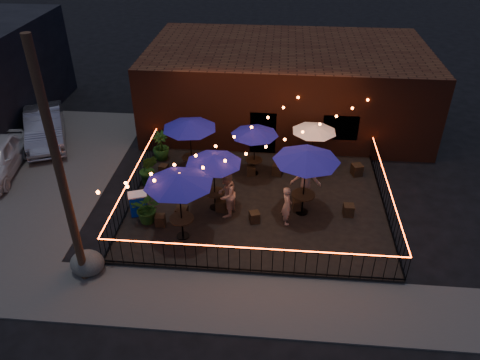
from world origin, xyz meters
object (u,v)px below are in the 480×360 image
(cafe_table_5, at_px, (314,129))
(cafe_table_0, at_px, (178,180))
(utility_pole, at_px, (61,175))
(cafe_table_3, at_px, (255,132))
(cafe_table_1, at_px, (189,125))
(cafe_table_4, at_px, (307,157))
(cooler, at_px, (138,204))
(boulder, at_px, (87,263))
(cafe_table_2, at_px, (214,160))

(cafe_table_5, bearing_deg, cafe_table_0, -132.68)
(utility_pole, xyz_separation_m, cafe_table_3, (5.12, 6.72, -1.81))
(cafe_table_1, height_order, cafe_table_5, cafe_table_1)
(cafe_table_4, height_order, cafe_table_5, cafe_table_4)
(cooler, bearing_deg, utility_pole, -124.72)
(cafe_table_3, height_order, cooler, cafe_table_3)
(cooler, height_order, boulder, cooler)
(utility_pole, relative_size, cafe_table_4, 2.93)
(cafe_table_1, xyz_separation_m, cafe_table_2, (1.35, -2.50, -0.15))
(cooler, bearing_deg, cafe_table_1, 44.24)
(cafe_table_2, distance_m, cafe_table_5, 5.12)
(cafe_table_1, xyz_separation_m, cafe_table_5, (5.21, 0.85, -0.37))
(cafe_table_0, bearing_deg, cooler, 148.06)
(cafe_table_0, xyz_separation_m, boulder, (-2.82, -1.94, -2.17))
(utility_pole, xyz_separation_m, cafe_table_2, (3.77, 4.05, -1.68))
(utility_pole, distance_m, cafe_table_0, 3.87)
(cafe_table_4, bearing_deg, cooler, -174.23)
(cafe_table_1, bearing_deg, cafe_table_3, 3.73)
(cafe_table_0, xyz_separation_m, cafe_table_1, (-0.42, 4.34, -0.09))
(cafe_table_0, height_order, boulder, cafe_table_0)
(cooler, bearing_deg, cafe_table_3, 18.16)
(cafe_table_2, distance_m, cafe_table_3, 3.00)
(cafe_table_5, bearing_deg, boulder, -136.84)
(cafe_table_0, distance_m, cooler, 3.00)
(boulder, bearing_deg, cafe_table_5, 43.16)
(cafe_table_2, bearing_deg, cafe_table_5, 40.95)
(utility_pole, xyz_separation_m, cafe_table_1, (2.42, 6.55, -1.53))
(cafe_table_4, bearing_deg, utility_pole, -150.53)
(cafe_table_4, height_order, boulder, cafe_table_4)
(cafe_table_3, distance_m, cafe_table_5, 2.60)
(utility_pole, distance_m, cafe_table_2, 5.78)
(utility_pole, relative_size, cafe_table_1, 2.89)
(cafe_table_5, bearing_deg, cafe_table_1, -170.72)
(cafe_table_2, relative_size, cafe_table_3, 1.25)
(cafe_table_1, relative_size, cafe_table_3, 1.24)
(cafe_table_2, bearing_deg, cafe_table_4, -0.06)
(cafe_table_4, height_order, cooler, cafe_table_4)
(cafe_table_2, height_order, cafe_table_5, cafe_table_2)
(cooler, bearing_deg, cafe_table_0, -51.89)
(utility_pole, bearing_deg, cafe_table_0, 37.86)
(cafe_table_4, relative_size, cafe_table_5, 1.08)
(utility_pole, distance_m, cafe_table_1, 7.15)
(utility_pole, xyz_separation_m, boulder, (0.02, 0.27, -3.61))
(utility_pole, height_order, cafe_table_5, utility_pole)
(cooler, distance_m, boulder, 3.27)
(utility_pole, bearing_deg, cooler, 75.23)
(cafe_table_1, relative_size, boulder, 2.75)
(cafe_table_2, xyz_separation_m, cooler, (-2.87, -0.64, -1.71))
(cafe_table_3, height_order, cafe_table_4, cafe_table_4)
(cafe_table_3, xyz_separation_m, cafe_table_5, (2.51, 0.68, -0.09))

